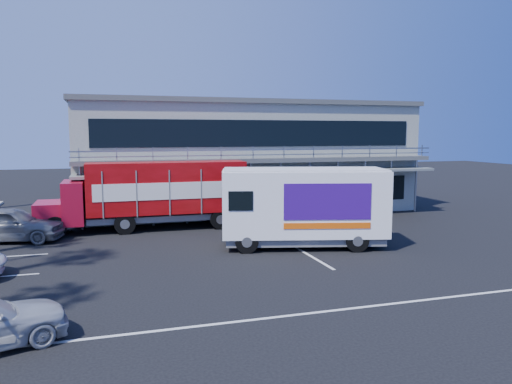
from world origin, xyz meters
name	(u,v)px	position (x,y,z in m)	size (l,w,h in m)	color
ground	(268,261)	(0.00, 0.00, 0.00)	(120.00, 120.00, 0.00)	black
building	(241,155)	(3.00, 14.94, 3.66)	(22.40, 12.00, 7.30)	gray
red_truck	(153,192)	(-3.77, 8.51, 2.02)	(10.94, 2.77, 3.67)	maroon
white_van	(304,206)	(2.38, 2.00, 1.92)	(7.80, 4.33, 3.61)	white
parked_car_e	(10,224)	(-10.70, 7.22, 0.85)	(2.01, 4.99, 1.70)	slate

